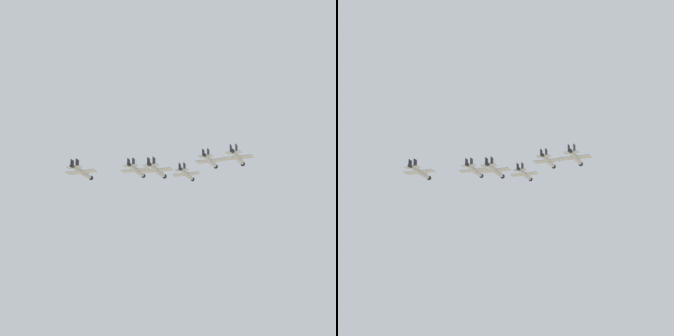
{
  "view_description": "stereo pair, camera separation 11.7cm",
  "coord_description": "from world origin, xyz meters",
  "views": [
    {
      "loc": [
        94.02,
        230.28,
        102.52
      ],
      "look_at": [
        32.09,
        2.98,
        175.78
      ],
      "focal_mm": 82.42,
      "sensor_mm": 36.0,
      "label": 1
    },
    {
      "loc": [
        93.91,
        230.31,
        102.52
      ],
      "look_at": [
        32.09,
        2.98,
        175.78
      ],
      "focal_mm": 82.42,
      "sensor_mm": 36.0,
      "label": 2
    }
  ],
  "objects": [
    {
      "name": "jet_left_wingman",
      "position": [
        39.78,
        -8.36,
        177.74
      ],
      "size": [
        10.79,
        14.22,
        3.35
      ],
      "rotation": [
        0.0,
        0.0,
        4.13
      ],
      "color": "#9EA3A8"
    },
    {
      "name": "jet_right_outer",
      "position": [
        16.66,
        25.59,
        173.47
      ],
      "size": [
        10.48,
        13.67,
        3.23
      ],
      "rotation": [
        0.0,
        0.0,
        4.12
      ],
      "color": "#9EA3A8"
    },
    {
      "name": "jet_right_wingman",
      "position": [
        18.72,
        6.02,
        178.33
      ],
      "size": [
        10.58,
        13.49,
        3.21
      ],
      "rotation": [
        0.0,
        0.0,
        4.11
      ],
      "color": "#9EA3A8"
    },
    {
      "name": "jet_lead",
      "position": [
        20.79,
        -13.56,
        179.41
      ],
      "size": [
        10.81,
        13.75,
        3.28
      ],
      "rotation": [
        0.0,
        0.0,
        4.11
      ],
      "color": "#9EA3A8"
    },
    {
      "name": "jet_left_outer",
      "position": [
        58.76,
        -3.17,
        174.09
      ],
      "size": [
        11.23,
        14.31,
        3.41
      ],
      "rotation": [
        0.0,
        0.0,
        4.11
      ],
      "color": "#9EA3A8"
    },
    {
      "name": "jet_slot_rear",
      "position": [
        37.71,
        11.21,
        172.07
      ],
      "size": [
        11.05,
        14.16,
        3.37
      ],
      "rotation": [
        0.0,
        0.0,
        4.11
      ],
      "color": "#9EA3A8"
    }
  ]
}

